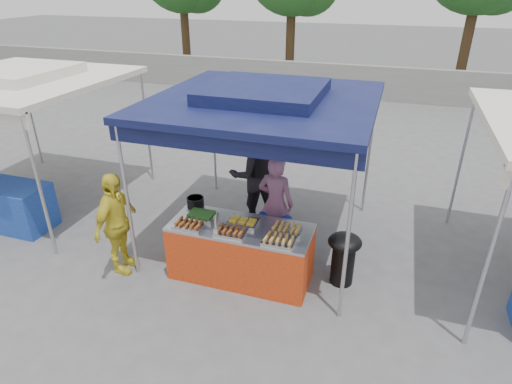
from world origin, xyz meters
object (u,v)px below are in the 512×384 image
(wok_burner, at_px, (344,255))
(customer_person, at_px, (116,224))
(cooking_pot, at_px, (195,202))
(helper_man, at_px, (254,174))
(vendor_table, at_px, (241,252))
(vendor_woman, at_px, (276,203))

(wok_burner, xyz_separation_m, customer_person, (-3.17, -0.72, 0.32))
(wok_burner, height_order, customer_person, customer_person)
(cooking_pot, distance_m, customer_person, 1.17)
(customer_person, bearing_deg, helper_man, -34.82)
(cooking_pot, bearing_deg, helper_man, 68.74)
(vendor_table, height_order, helper_man, helper_man)
(vendor_woman, distance_m, helper_man, 0.94)
(vendor_woman, xyz_separation_m, helper_man, (-0.60, 0.72, 0.11))
(customer_person, bearing_deg, vendor_table, -77.18)
(vendor_table, distance_m, helper_man, 1.73)
(cooking_pot, height_order, customer_person, customer_person)
(cooking_pot, height_order, vendor_woman, vendor_woman)
(wok_burner, relative_size, vendor_woman, 0.50)
(helper_man, bearing_deg, vendor_table, 67.95)
(vendor_table, bearing_deg, cooking_pot, 158.30)
(vendor_table, height_order, vendor_woman, vendor_woman)
(vendor_woman, relative_size, customer_person, 1.01)
(helper_man, bearing_deg, cooking_pot, 34.83)
(wok_burner, relative_size, customer_person, 0.50)
(vendor_table, relative_size, customer_person, 1.28)
(vendor_woman, bearing_deg, vendor_table, 79.31)
(cooking_pot, bearing_deg, wok_burner, -0.37)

